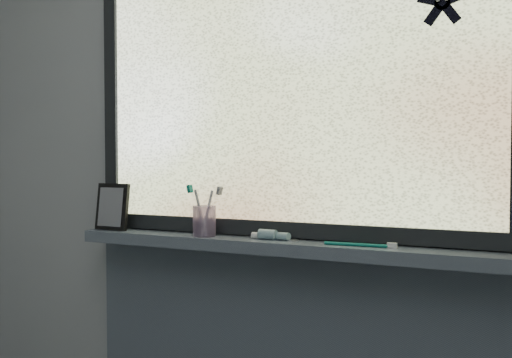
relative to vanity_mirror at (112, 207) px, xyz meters
The scene contains 10 objects.
wall_back 0.75m from the vanity_mirror, ahead, with size 3.00×0.01×2.50m, color #9EA3A8.
windowsill 0.74m from the vanity_mirror, ahead, with size 1.62×0.14×0.04m, color #4C5766.
window_pane 0.85m from the vanity_mirror, ahead, with size 1.50×0.01×1.00m, color silver.
frame_bottom 0.73m from the vanity_mirror, ahead, with size 1.60×0.03×0.05m, color black.
frame_left 0.43m from the vanity_mirror, 126.24° to the left, with size 0.05×0.03×1.10m, color black.
starfish_sticker 1.29m from the vanity_mirror, ahead, with size 0.15×0.02×0.15m, color black, non-canonical shape.
vanity_mirror is the anchor object (origin of this frame).
toothpaste_tube 0.63m from the vanity_mirror, ahead, with size 0.18×0.04×0.03m, color silver, non-canonical shape.
toothbrush_cup 0.39m from the vanity_mirror, ahead, with size 0.08×0.08×0.10m, color #A88CB9.
toothbrush_lying 0.90m from the vanity_mirror, ahead, with size 0.23×0.02×0.02m, color #0C6F61, non-canonical shape.
Camera 1 is at (0.61, -0.43, 1.28)m, focal length 40.00 mm.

